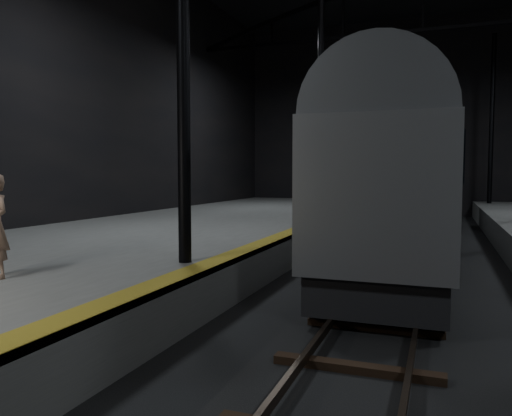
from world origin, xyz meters
The scene contains 5 objects.
ground centered at (0.00, 0.00, 0.00)m, with size 44.00×44.00×0.00m, color black.
platform_left centered at (-7.50, 0.00, 0.50)m, with size 9.00×43.80×1.00m, color #585855.
tactile_strip centered at (-3.25, 0.00, 1.00)m, with size 0.50×43.80×0.01m, color olive.
track centered at (0.00, 0.00, 0.07)m, with size 2.40×43.00×0.24m.
train centered at (0.00, 4.87, 2.82)m, with size 2.83×18.89×5.05m.
Camera 1 is at (1.05, -12.93, 2.81)m, focal length 35.00 mm.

